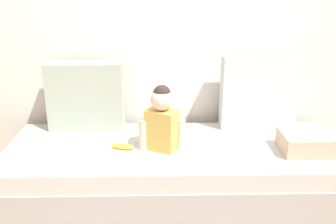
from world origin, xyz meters
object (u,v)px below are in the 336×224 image
at_px(couch, 174,171).
at_px(throw_pillow_right, 258,92).
at_px(banana, 123,146).
at_px(toddler, 162,119).
at_px(folded_blanket, 311,142).
at_px(throw_pillow_left, 86,96).

bearing_deg(couch, throw_pillow_right, 27.95).
bearing_deg(banana, couch, 8.09).
height_order(throw_pillow_right, toddler, throw_pillow_right).
bearing_deg(throw_pillow_right, toddler, -151.50).
bearing_deg(folded_blanket, throw_pillow_left, 163.67).
bearing_deg(throw_pillow_right, folded_blanket, -60.70).
height_order(throw_pillow_left, folded_blanket, throw_pillow_left).
bearing_deg(couch, toddler, -147.34).
bearing_deg(banana, toddler, -0.58).
bearing_deg(toddler, couch, 32.66).
bearing_deg(throw_pillow_right, throw_pillow_left, 180.00).
xyz_separation_m(couch, toddler, (-0.08, -0.05, 0.42)).
bearing_deg(throw_pillow_left, folded_blanket, -16.33).
relative_size(throw_pillow_right, folded_blanket, 1.42).
bearing_deg(throw_pillow_right, banana, -158.44).
xyz_separation_m(couch, throw_pillow_right, (0.66, 0.35, 0.48)).
distance_m(throw_pillow_right, folded_blanket, 0.57).
distance_m(couch, banana, 0.42).
height_order(throw_pillow_left, throw_pillow_right, throw_pillow_right).
bearing_deg(throw_pillow_left, couch, -27.95).
height_order(throw_pillow_right, banana, throw_pillow_right).
distance_m(couch, toddler, 0.44).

